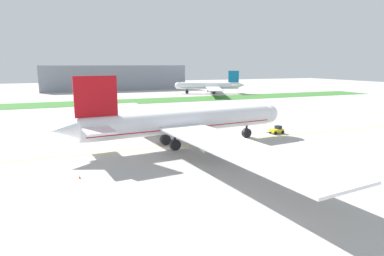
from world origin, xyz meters
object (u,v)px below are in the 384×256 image
object	(u,v)px
service_truck_baggage_loader	(97,111)
traffic_cone_near_nose	(80,177)
airliner_foreground	(181,122)
pushback_tug	(277,130)
ground_crew_wingwalker_port	(184,134)
parked_airliner_far_centre	(210,86)

from	to	relation	value
service_truck_baggage_loader	traffic_cone_near_nose	bearing A→B (deg)	-97.93
airliner_foreground	traffic_cone_near_nose	distance (m)	27.90
pushback_tug	traffic_cone_near_nose	distance (m)	55.07
traffic_cone_near_nose	ground_crew_wingwalker_port	bearing A→B (deg)	40.16
ground_crew_wingwalker_port	service_truck_baggage_loader	distance (m)	50.32
traffic_cone_near_nose	service_truck_baggage_loader	distance (m)	70.62
airliner_foreground	service_truck_baggage_loader	distance (m)	57.08
airliner_foreground	traffic_cone_near_nose	size ratio (longest dim) A/B	155.61
airliner_foreground	parked_airliner_far_centre	size ratio (longest dim) A/B	1.28
pushback_tug	service_truck_baggage_loader	size ratio (longest dim) A/B	1.15
pushback_tug	traffic_cone_near_nose	world-z (taller)	pushback_tug
traffic_cone_near_nose	parked_airliner_far_centre	world-z (taller)	parked_airliner_far_centre
pushback_tug	ground_crew_wingwalker_port	xyz separation A→B (m)	(-25.32, 4.68, 0.05)
ground_crew_wingwalker_port	service_truck_baggage_loader	bearing A→B (deg)	109.77
traffic_cone_near_nose	service_truck_baggage_loader	size ratio (longest dim) A/B	0.12
service_truck_baggage_loader	pushback_tug	bearing A→B (deg)	-50.87
pushback_tug	traffic_cone_near_nose	bearing A→B (deg)	-161.03
airliner_foreground	service_truck_baggage_loader	xyz separation A→B (m)	(-13.43, 55.33, -4.12)
ground_crew_wingwalker_port	parked_airliner_far_centre	xyz separation A→B (m)	(61.08, 116.60, 3.94)
airliner_foreground	pushback_tug	size ratio (longest dim) A/B	16.25
pushback_tug	service_truck_baggage_loader	bearing A→B (deg)	129.13
parked_airliner_far_centre	ground_crew_wingwalker_port	bearing A→B (deg)	-117.65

